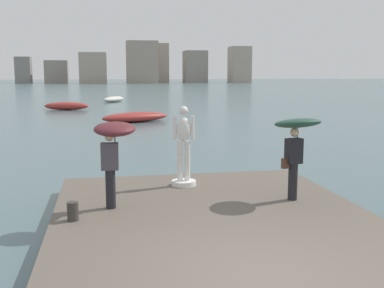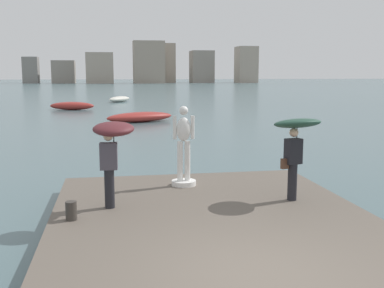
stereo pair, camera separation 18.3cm
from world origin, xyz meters
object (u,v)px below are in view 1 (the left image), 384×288
(boat_near, at_px, (66,106))
(onlooker_right, at_px, (296,135))
(statue_white_figure, at_px, (184,151))
(onlooker_left, at_px, (113,141))
(mooring_bollard, at_px, (73,211))
(boat_mid, at_px, (136,117))
(boat_far, at_px, (114,99))

(boat_near, bearing_deg, onlooker_right, -77.20)
(statue_white_figure, height_order, onlooker_left, statue_white_figure)
(statue_white_figure, bearing_deg, boat_near, 99.47)
(statue_white_figure, relative_size, boat_near, 0.50)
(mooring_bollard, height_order, boat_near, mooring_bollard)
(boat_mid, bearing_deg, mooring_bollard, -97.10)
(onlooker_left, bearing_deg, onlooker_right, -0.93)
(statue_white_figure, height_order, boat_near, statue_white_figure)
(onlooker_right, distance_m, boat_far, 45.71)
(onlooker_right, distance_m, boat_mid, 22.52)
(statue_white_figure, relative_size, onlooker_right, 1.06)
(onlooker_left, relative_size, boat_mid, 0.39)
(onlooker_left, relative_size, boat_far, 0.49)
(boat_far, bearing_deg, boat_mid, -87.69)
(statue_white_figure, bearing_deg, onlooker_left, -136.23)
(onlooker_left, xyz_separation_m, boat_near, (-3.50, 34.11, -1.54))
(onlooker_right, xyz_separation_m, mooring_bollard, (-5.13, -0.71, -1.36))
(mooring_bollard, xyz_separation_m, boat_mid, (2.87, 23.06, -0.25))
(statue_white_figure, distance_m, mooring_bollard, 3.85)
(onlooker_left, bearing_deg, boat_far, 88.66)
(onlooker_right, relative_size, boat_far, 0.50)
(statue_white_figure, height_order, onlooker_right, statue_white_figure)
(boat_far, bearing_deg, mooring_bollard, -92.40)
(onlooker_right, distance_m, mooring_bollard, 5.36)
(onlooker_right, height_order, boat_mid, onlooker_right)
(onlooker_left, distance_m, onlooker_right, 4.26)
(onlooker_left, bearing_deg, boat_near, 95.86)
(statue_white_figure, bearing_deg, boat_mid, 89.67)
(onlooker_right, relative_size, boat_mid, 0.40)
(onlooker_left, height_order, boat_far, onlooker_left)
(boat_near, bearing_deg, mooring_bollard, -85.68)
(boat_near, distance_m, boat_mid, 13.05)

